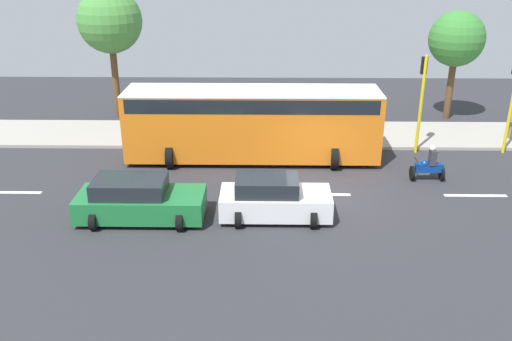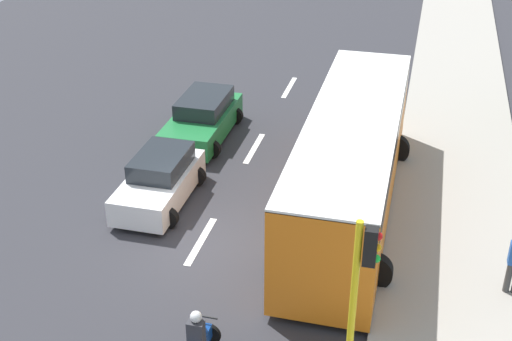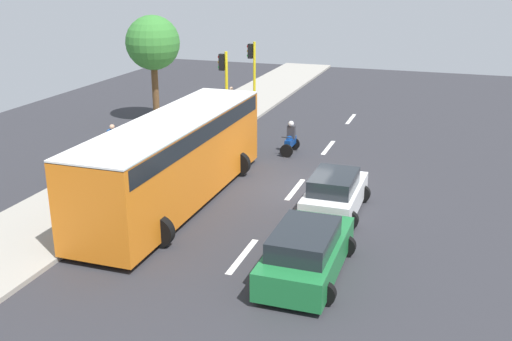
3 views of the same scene
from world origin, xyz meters
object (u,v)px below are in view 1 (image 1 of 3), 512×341
city_bus (252,119)px  pedestrian_near_signal (512,120)px  motorcycle (429,166)px  traffic_light_midblock (422,90)px  street_tree_center (110,22)px  pedestrian_by_tree (313,109)px  car_green (139,200)px  car_white (273,199)px  street_tree_south (457,40)px

city_bus → pedestrian_near_signal: 12.84m
motorcycle → pedestrian_near_signal: size_ratio=0.91×
traffic_light_midblock → street_tree_center: size_ratio=0.65×
motorcycle → pedestrian_by_tree: bearing=31.6°
motorcycle → traffic_light_midblock: bearing=-6.0°
city_bus → car_green: bearing=146.8°
car_green → car_white: 4.70m
motorcycle → street_tree_center: 17.86m
city_bus → motorcycle: (-2.30, -7.21, -1.20)m
street_tree_center → car_white: bearing=-145.1°
car_green → pedestrian_near_signal: 18.46m
motorcycle → pedestrian_near_signal: 7.29m
motorcycle → traffic_light_midblock: size_ratio=0.34×
car_white → motorcycle: size_ratio=2.53×
car_white → street_tree_south: (12.09, -9.77, 3.60)m
city_bus → street_tree_south: size_ratio=1.89×
motorcycle → car_white: bearing=118.1°
pedestrian_by_tree → traffic_light_midblock: (-3.41, -4.52, 1.87)m
pedestrian_by_tree → car_green: bearing=146.4°
traffic_light_midblock → street_tree_center: bearing=70.3°
pedestrian_by_tree → street_tree_center: bearing=79.2°
car_white → motorcycle: bearing=-61.9°
car_white → motorcycle: (3.38, -6.35, -0.07)m
pedestrian_near_signal → pedestrian_by_tree: size_ratio=1.00×
car_white → traffic_light_midblock: (6.75, -6.71, 2.22)m
pedestrian_near_signal → street_tree_south: bearing=27.1°
pedestrian_near_signal → street_tree_center: (3.84, 20.20, 4.12)m
car_green → city_bus: size_ratio=0.40×
pedestrian_near_signal → traffic_light_midblock: 5.55m
car_green → city_bus: (5.86, -3.84, 1.13)m
car_white → street_tree_south: 15.95m
pedestrian_near_signal → street_tree_center: size_ratio=0.24×
city_bus → pedestrian_near_signal: (2.66, -12.54, -0.79)m
car_white → pedestrian_by_tree: (10.16, -2.18, 0.35)m
street_tree_center → car_green: bearing=-162.8°
car_white → pedestrian_near_signal: 14.36m
street_tree_center → traffic_light_midblock: bearing=-109.7°
city_bus → traffic_light_midblock: bearing=-82.0°
pedestrian_by_tree → car_white: bearing=167.9°
pedestrian_near_signal → traffic_light_midblock: bearing=107.8°
city_bus → car_white: bearing=-171.4°
city_bus → pedestrian_by_tree: size_ratio=6.51×
car_white → pedestrian_by_tree: 10.39m
motorcycle → traffic_light_midblock: 4.08m
pedestrian_by_tree → street_tree_south: street_tree_south is taller
motorcycle → street_tree_center: (8.80, 14.86, 4.54)m
motorcycle → street_tree_south: size_ratio=0.26×
car_green → street_tree_center: bearing=17.2°
pedestrian_near_signal → street_tree_center: bearing=79.2°
car_white → traffic_light_midblock: 9.77m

